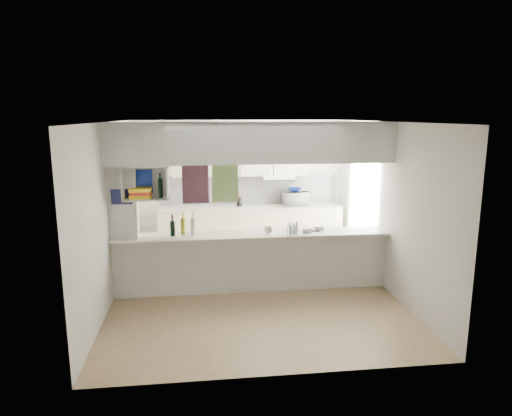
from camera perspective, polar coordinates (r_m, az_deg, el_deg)
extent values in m
plane|color=#8D7552|center=(7.26, -0.40, -10.25)|extent=(4.80, 4.80, 0.00)
plane|color=white|center=(6.74, -0.43, 10.72)|extent=(4.80, 4.80, 0.00)
plane|color=silver|center=(9.24, -2.13, 2.85)|extent=(4.20, 0.00, 4.20)
plane|color=silver|center=(6.97, -17.83, -0.58)|extent=(0.00, 4.80, 4.80)
plane|color=silver|center=(7.42, 15.91, 0.25)|extent=(0.00, 4.80, 4.80)
cube|color=silver|center=(7.11, -0.41, -6.96)|extent=(4.20, 0.15, 0.88)
cube|color=beige|center=(6.98, -0.41, -3.37)|extent=(4.20, 0.50, 0.04)
cube|color=white|center=(6.75, -0.43, 8.18)|extent=(4.20, 0.50, 0.60)
cube|color=silver|center=(6.93, -16.21, -0.54)|extent=(0.40, 0.18, 2.60)
cube|color=#191E4C|center=(6.80, -16.45, 1.35)|extent=(0.30, 0.01, 0.22)
cube|color=white|center=(6.84, -16.34, -0.54)|extent=(0.30, 0.01, 0.24)
cube|color=black|center=(6.99, -7.58, 3.09)|extent=(0.40, 0.02, 0.62)
cube|color=#176A60|center=(7.00, -3.89, 3.17)|extent=(0.40, 0.02, 0.62)
cube|color=white|center=(6.75, -13.51, 1.12)|extent=(0.65, 0.35, 0.02)
cube|color=white|center=(6.68, -13.70, 5.12)|extent=(0.65, 0.35, 0.02)
cube|color=white|center=(6.87, -13.46, 3.31)|extent=(0.65, 0.02, 0.50)
cube|color=white|center=(6.75, -16.24, 3.03)|extent=(0.02, 0.35, 0.50)
cube|color=white|center=(6.68, -10.94, 3.19)|extent=(0.02, 0.35, 0.50)
cube|color=yellow|center=(6.75, -14.20, 1.41)|extent=(0.30, 0.24, 0.05)
cube|color=#AD2F17|center=(6.74, -14.22, 1.83)|extent=(0.28, 0.22, 0.05)
cube|color=yellow|center=(6.74, -14.24, 2.25)|extent=(0.30, 0.24, 0.05)
cube|color=navy|center=(6.84, -13.91, 3.25)|extent=(0.26, 0.02, 0.34)
cylinder|color=black|center=(6.70, -11.87, 2.44)|extent=(0.06, 0.06, 0.28)
cube|color=beige|center=(9.13, -0.68, -2.69)|extent=(3.60, 0.60, 0.90)
cube|color=beige|center=(9.03, -0.69, 0.11)|extent=(3.60, 0.63, 0.03)
cube|color=silver|center=(9.25, -0.89, 2.37)|extent=(3.60, 0.03, 0.60)
cube|color=beige|center=(9.00, -2.07, 6.34)|extent=(2.62, 0.34, 0.72)
cube|color=white|center=(9.07, 2.73, 3.83)|extent=(0.60, 0.46, 0.12)
cube|color=silver|center=(8.85, 2.98, 3.41)|extent=(0.60, 0.02, 0.05)
imported|color=white|center=(9.16, 5.00, 1.22)|extent=(0.56, 0.44, 0.28)
imported|color=navy|center=(9.16, 4.85, 2.31)|extent=(0.26, 0.26, 0.06)
cube|color=silver|center=(7.02, 4.94, -3.09)|extent=(0.36, 0.27, 0.01)
cylinder|color=white|center=(6.98, 4.24, -2.35)|extent=(0.01, 0.18, 0.18)
cylinder|color=white|center=(6.99, 4.67, -2.33)|extent=(0.01, 0.18, 0.18)
cylinder|color=white|center=(7.00, 5.10, -2.32)|extent=(0.01, 0.18, 0.18)
imported|color=white|center=(6.92, 1.55, -2.76)|extent=(0.16, 0.16, 0.10)
cylinder|color=black|center=(6.92, -10.38, -2.55)|extent=(0.07, 0.07, 0.23)
cylinder|color=black|center=(6.89, -10.43, -1.22)|extent=(0.03, 0.03, 0.10)
cylinder|color=#9A9419|center=(6.99, -9.12, -2.30)|extent=(0.07, 0.07, 0.24)
cylinder|color=#9A9419|center=(6.95, -9.17, -0.92)|extent=(0.03, 0.03, 0.10)
cylinder|color=silver|center=(6.91, -7.90, -2.37)|extent=(0.07, 0.07, 0.26)
cylinder|color=silver|center=(6.87, -7.94, -0.90)|extent=(0.03, 0.03, 0.10)
cylinder|color=silver|center=(7.14, 4.50, -2.58)|extent=(0.15, 0.15, 0.08)
cube|color=silver|center=(7.10, 6.36, -2.75)|extent=(0.15, 0.11, 0.06)
cube|color=silver|center=(7.24, 7.84, -2.50)|extent=(0.15, 0.11, 0.06)
cube|color=black|center=(7.16, 7.35, -2.87)|extent=(0.14, 0.07, 0.01)
cylinder|color=black|center=(9.04, -2.09, 0.70)|extent=(0.11, 0.11, 0.15)
cube|color=#56351D|center=(9.07, -2.17, 0.87)|extent=(0.12, 0.10, 0.19)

